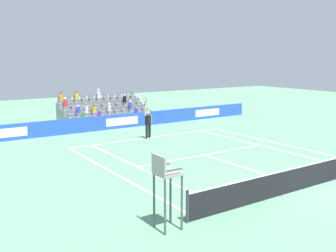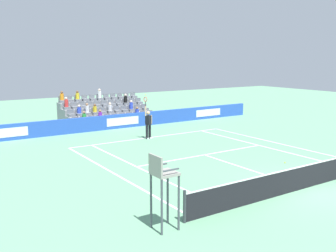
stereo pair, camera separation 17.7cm
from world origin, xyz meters
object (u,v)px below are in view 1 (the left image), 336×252
loose_tennis_ball (285,162)px  tennis_player (148,123)px  tennis_net (307,176)px  umpire_chair (166,181)px

loose_tennis_ball → tennis_player: bearing=-73.2°
tennis_net → umpire_chair: bearing=0.2°
tennis_player → umpire_chair: 13.32m
tennis_net → tennis_player: (0.36, -11.64, 0.50)m
loose_tennis_ball → tennis_net: bearing=52.2°
tennis_player → umpire_chair: (6.40, 11.66, 0.53)m
umpire_chair → loose_tennis_ball: size_ratio=34.41×
tennis_net → loose_tennis_ball: bearing=-127.8°
tennis_net → tennis_player: bearing=-88.2°
tennis_player → loose_tennis_ball: (-2.62, 8.71, -0.96)m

